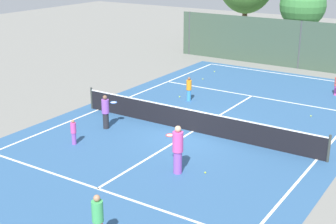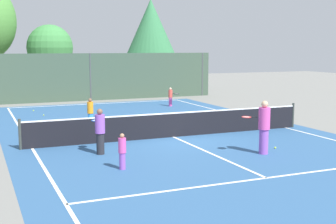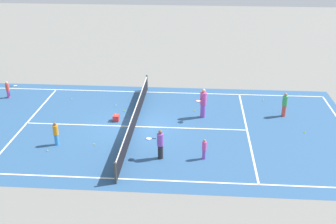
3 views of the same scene
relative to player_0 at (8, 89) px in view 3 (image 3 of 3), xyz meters
The scene contains 20 objects.
ground_plane 9.85m from the player_0, 112.78° to the right, with size 80.00×80.00×0.00m, color slate.
court_surface 9.85m from the player_0, 112.78° to the right, with size 13.00×25.00×0.01m.
tennis_net 9.84m from the player_0, 112.78° to the right, with size 11.90×0.10×1.10m.
player_0 is the anchor object (origin of this frame).
player_1 14.87m from the player_0, 118.90° to the right, with size 0.23×0.23×1.08m.
player_2 13.15m from the player_0, 99.58° to the right, with size 0.93×0.72×1.81m.
player_3 13.07m from the player_0, 123.88° to the right, with size 0.34×0.90×1.55m.
player_4 8.20m from the player_0, 139.96° to the right, with size 0.28×0.28×1.29m.
player_5 17.94m from the player_0, 95.36° to the right, with size 0.32×0.32×1.49m.
ball_crate 8.44m from the player_0, 111.57° to the right, with size 0.41×0.34×0.43m.
tennis_ball_1 8.28m from the player_0, 101.59° to the right, with size 0.07×0.07×0.07m, color #CCE533.
tennis_ball_2 9.50m from the player_0, 130.41° to the right, with size 0.07×0.07×0.07m, color #CCE533.
tennis_ball_3 9.66m from the player_0, 113.00° to the right, with size 0.07×0.07×0.07m, color #CCE533.
tennis_ball_4 9.29m from the player_0, 115.61° to the right, with size 0.07×0.07×0.07m, color #CCE533.
tennis_ball_5 16.96m from the player_0, 87.73° to the right, with size 0.07×0.07×0.07m, color #CCE533.
tennis_ball_6 19.06m from the player_0, 101.85° to the right, with size 0.07×0.07×0.07m, color #CCE533.
tennis_ball_7 8.64m from the player_0, 144.48° to the right, with size 0.07×0.07×0.07m, color #CCE533.
tennis_ball_8 7.46m from the player_0, 96.74° to the right, with size 0.07×0.07×0.07m, color #CCE533.
tennis_ball_9 4.30m from the player_0, 90.53° to the right, with size 0.07×0.07×0.07m, color #CCE533.
tennis_ball_11 12.54m from the player_0, 96.07° to the right, with size 0.07×0.07×0.07m, color #CCE533.
Camera 3 is at (-21.83, -3.52, 10.69)m, focal length 45.44 mm.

